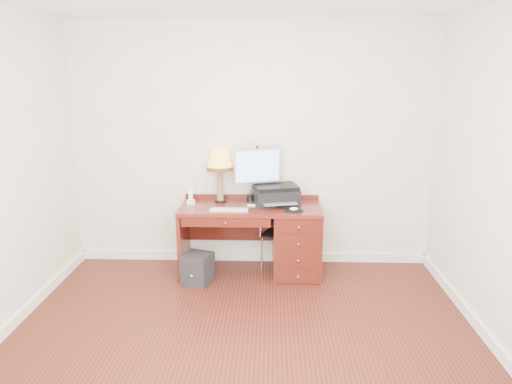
{
  "coord_description": "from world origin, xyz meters",
  "views": [
    {
      "loc": [
        0.23,
        -3.73,
        2.16
      ],
      "look_at": [
        0.06,
        1.2,
        0.96
      ],
      "focal_mm": 35.0,
      "sensor_mm": 36.0,
      "label": 1
    }
  ],
  "objects_px": {
    "monitor": "(258,169)",
    "printer": "(276,194)",
    "phone": "(191,199)",
    "desk": "(280,236)",
    "equipment_box": "(198,269)",
    "leg_lamp": "(220,163)",
    "chair": "(281,230)"
  },
  "relations": [
    {
      "from": "monitor",
      "to": "equipment_box",
      "type": "height_order",
      "value": "monitor"
    },
    {
      "from": "chair",
      "to": "equipment_box",
      "type": "relative_size",
      "value": 2.42
    },
    {
      "from": "desk",
      "to": "equipment_box",
      "type": "distance_m",
      "value": 0.95
    },
    {
      "from": "monitor",
      "to": "chair",
      "type": "xyz_separation_m",
      "value": [
        0.25,
        -0.09,
        -0.66
      ]
    },
    {
      "from": "printer",
      "to": "chair",
      "type": "xyz_separation_m",
      "value": [
        0.06,
        -0.07,
        -0.38
      ]
    },
    {
      "from": "desk",
      "to": "equipment_box",
      "type": "xyz_separation_m",
      "value": [
        -0.86,
        -0.32,
        -0.25
      ]
    },
    {
      "from": "monitor",
      "to": "printer",
      "type": "bearing_deg",
      "value": -24.6
    },
    {
      "from": "phone",
      "to": "equipment_box",
      "type": "bearing_deg",
      "value": -83.31
    },
    {
      "from": "desk",
      "to": "chair",
      "type": "height_order",
      "value": "chair"
    },
    {
      "from": "leg_lamp",
      "to": "chair",
      "type": "xyz_separation_m",
      "value": [
        0.66,
        -0.12,
        -0.72
      ]
    },
    {
      "from": "phone",
      "to": "desk",
      "type": "bearing_deg",
      "value": -13.82
    },
    {
      "from": "desk",
      "to": "phone",
      "type": "bearing_deg",
      "value": 175.74
    },
    {
      "from": "monitor",
      "to": "equipment_box",
      "type": "bearing_deg",
      "value": -162.77
    },
    {
      "from": "monitor",
      "to": "printer",
      "type": "height_order",
      "value": "monitor"
    },
    {
      "from": "phone",
      "to": "chair",
      "type": "bearing_deg",
      "value": -11.66
    },
    {
      "from": "monitor",
      "to": "phone",
      "type": "xyz_separation_m",
      "value": [
        -0.73,
        -0.06,
        -0.32
      ]
    },
    {
      "from": "phone",
      "to": "equipment_box",
      "type": "xyz_separation_m",
      "value": [
        0.11,
        -0.39,
        -0.65
      ]
    },
    {
      "from": "desk",
      "to": "printer",
      "type": "height_order",
      "value": "printer"
    },
    {
      "from": "desk",
      "to": "phone",
      "type": "xyz_separation_m",
      "value": [
        -0.98,
        0.07,
        0.39
      ]
    },
    {
      "from": "leg_lamp",
      "to": "equipment_box",
      "type": "distance_m",
      "value": 1.15
    },
    {
      "from": "leg_lamp",
      "to": "phone",
      "type": "relative_size",
      "value": 3.2
    },
    {
      "from": "printer",
      "to": "chair",
      "type": "bearing_deg",
      "value": -64.7
    },
    {
      "from": "chair",
      "to": "leg_lamp",
      "type": "bearing_deg",
      "value": -166.95
    },
    {
      "from": "equipment_box",
      "to": "printer",
      "type": "bearing_deg",
      "value": 46.48
    },
    {
      "from": "desk",
      "to": "printer",
      "type": "distance_m",
      "value": 0.46
    },
    {
      "from": "desk",
      "to": "equipment_box",
      "type": "bearing_deg",
      "value": -159.56
    },
    {
      "from": "chair",
      "to": "monitor",
      "type": "bearing_deg",
      "value": -176.5
    },
    {
      "from": "monitor",
      "to": "printer",
      "type": "relative_size",
      "value": 1.12
    },
    {
      "from": "monitor",
      "to": "phone",
      "type": "height_order",
      "value": "monitor"
    },
    {
      "from": "desk",
      "to": "monitor",
      "type": "xyz_separation_m",
      "value": [
        -0.25,
        0.13,
        0.72
      ]
    },
    {
      "from": "phone",
      "to": "equipment_box",
      "type": "height_order",
      "value": "phone"
    },
    {
      "from": "leg_lamp",
      "to": "chair",
      "type": "bearing_deg",
      "value": -10.46
    }
  ]
}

